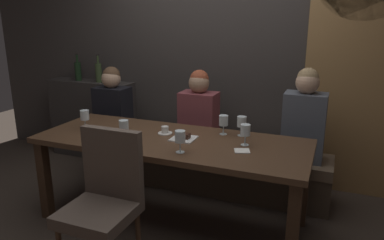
# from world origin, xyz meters

# --- Properties ---
(ground) EXTENTS (9.00, 9.00, 0.00)m
(ground) POSITION_xyz_m (0.00, 0.00, 0.00)
(ground) COLOR #382D26
(back_wall_tiled) EXTENTS (6.00, 0.12, 3.00)m
(back_wall_tiled) POSITION_xyz_m (0.00, 1.22, 1.50)
(back_wall_tiled) COLOR #383330
(back_wall_tiled) RESTS_ON ground
(arched_door) EXTENTS (0.90, 0.05, 2.55)m
(arched_door) POSITION_xyz_m (1.35, 1.15, 1.36)
(arched_door) COLOR olive
(arched_door) RESTS_ON ground
(back_counter) EXTENTS (1.10, 0.28, 0.95)m
(back_counter) POSITION_xyz_m (-1.55, 1.04, 0.47)
(back_counter) COLOR #2F2B29
(back_counter) RESTS_ON ground
(dining_table) EXTENTS (2.20, 0.84, 0.74)m
(dining_table) POSITION_xyz_m (0.00, 0.00, 0.65)
(dining_table) COLOR #412B1C
(dining_table) RESTS_ON ground
(banquette_bench) EXTENTS (2.50, 0.44, 0.45)m
(banquette_bench) POSITION_xyz_m (0.00, 0.70, 0.23)
(banquette_bench) COLOR #4A3C2E
(banquette_bench) RESTS_ON ground
(chair_near_side) EXTENTS (0.44, 0.44, 0.98)m
(chair_near_side) POSITION_xyz_m (-0.15, -0.72, 0.56)
(chair_near_side) COLOR #4C3321
(chair_near_side) RESTS_ON ground
(diner_redhead) EXTENTS (0.36, 0.24, 0.74)m
(diner_redhead) POSITION_xyz_m (-1.01, 0.68, 0.80)
(diner_redhead) COLOR black
(diner_redhead) RESTS_ON banquette_bench
(diner_bearded) EXTENTS (0.36, 0.24, 0.75)m
(diner_bearded) POSITION_xyz_m (-0.03, 0.72, 0.80)
(diner_bearded) COLOR brown
(diner_bearded) RESTS_ON banquette_bench
(diner_far_end) EXTENTS (0.36, 0.24, 0.82)m
(diner_far_end) POSITION_xyz_m (0.97, 0.70, 0.84)
(diner_far_end) COLOR #4C515B
(diner_far_end) RESTS_ON banquette_bench
(wine_bottle_dark_red) EXTENTS (0.08, 0.08, 0.33)m
(wine_bottle_dark_red) POSITION_xyz_m (-1.70, 1.01, 1.07)
(wine_bottle_dark_red) COLOR black
(wine_bottle_dark_red) RESTS_ON back_counter
(wine_bottle_pale_label) EXTENTS (0.08, 0.08, 0.33)m
(wine_bottle_pale_label) POSITION_xyz_m (-1.40, 1.01, 1.07)
(wine_bottle_pale_label) COLOR #384728
(wine_bottle_pale_label) RESTS_ON back_counter
(wine_glass_end_right) EXTENTS (0.08, 0.08, 0.16)m
(wine_glass_end_right) POSITION_xyz_m (0.19, -0.26, 0.86)
(wine_glass_end_right) COLOR silver
(wine_glass_end_right) RESTS_ON dining_table
(wine_glass_far_right) EXTENTS (0.08, 0.08, 0.16)m
(wine_glass_far_right) POSITION_xyz_m (0.59, 0.07, 0.85)
(wine_glass_far_right) COLOR silver
(wine_glass_far_right) RESTS_ON dining_table
(wine_glass_end_left) EXTENTS (0.08, 0.08, 0.16)m
(wine_glass_end_left) POSITION_xyz_m (0.51, 0.29, 0.85)
(wine_glass_end_left) COLOR silver
(wine_glass_end_left) RESTS_ON dining_table
(wine_glass_far_left) EXTENTS (0.08, 0.08, 0.16)m
(wine_glass_far_left) POSITION_xyz_m (0.36, 0.27, 0.86)
(wine_glass_far_left) COLOR silver
(wine_glass_far_left) RESTS_ON dining_table
(wine_glass_near_left) EXTENTS (0.08, 0.08, 0.16)m
(wine_glass_near_left) POSITION_xyz_m (-0.33, -0.17, 0.85)
(wine_glass_near_left) COLOR silver
(wine_glass_near_left) RESTS_ON dining_table
(wine_glass_near_right) EXTENTS (0.08, 0.08, 0.16)m
(wine_glass_near_right) POSITION_xyz_m (-0.82, -0.02, 0.86)
(wine_glass_near_right) COLOR silver
(wine_glass_near_right) RESTS_ON dining_table
(espresso_cup) EXTENTS (0.12, 0.12, 0.06)m
(espresso_cup) POSITION_xyz_m (-0.10, 0.10, 0.77)
(espresso_cup) COLOR white
(espresso_cup) RESTS_ON dining_table
(dessert_plate) EXTENTS (0.19, 0.19, 0.05)m
(dessert_plate) POSITION_xyz_m (0.10, 0.03, 0.75)
(dessert_plate) COLOR white
(dessert_plate) RESTS_ON dining_table
(folded_napkin) EXTENTS (0.14, 0.13, 0.01)m
(folded_napkin) POSITION_xyz_m (0.61, -0.07, 0.74)
(folded_napkin) COLOR silver
(folded_napkin) RESTS_ON dining_table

